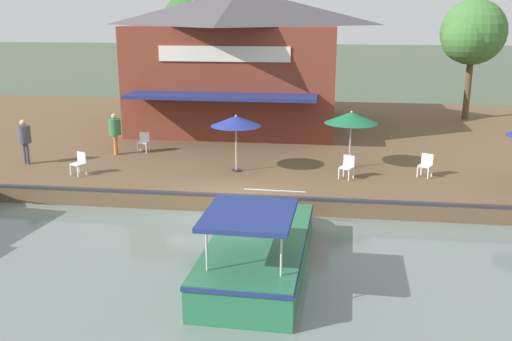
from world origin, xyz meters
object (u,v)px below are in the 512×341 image
object	(u,v)px
waterfront_restaurant	(241,57)
person_at_quay_edge	(24,136)
patio_umbrella_far_corner	(351,118)
patio_umbrella_back_row	(236,121)
cafe_chair_facing_river	(79,162)
cafe_chair_beside_entrance	(347,166)
cafe_chair_under_first_umbrella	(144,141)
tree_downstream_bank	(471,34)
cafe_chair_mid_patio	(426,164)
tree_behind_restaurant	(199,33)
motorboat_fourth_along	(262,243)
person_near_entrance	(115,129)

from	to	relation	value
waterfront_restaurant	person_at_quay_edge	world-z (taller)	waterfront_restaurant
waterfront_restaurant	patio_umbrella_far_corner	world-z (taller)	waterfront_restaurant
patio_umbrella_back_row	cafe_chair_facing_river	distance (m)	6.12
waterfront_restaurant	cafe_chair_beside_entrance	size ratio (longest dim) A/B	13.96
cafe_chair_under_first_umbrella	tree_downstream_bank	xyz separation A→B (m)	(-10.12, 15.68, 4.32)
cafe_chair_mid_patio	waterfront_restaurant	bearing A→B (deg)	-138.52
cafe_chair_under_first_umbrella	tree_behind_restaurant	world-z (taller)	tree_behind_restaurant
person_at_quay_edge	patio_umbrella_back_row	bearing A→B (deg)	90.36
tree_downstream_bank	motorboat_fourth_along	bearing A→B (deg)	-24.94
person_near_entrance	motorboat_fourth_along	world-z (taller)	person_near_entrance
patio_umbrella_back_row	tree_downstream_bank	distance (m)	17.13
waterfront_restaurant	patio_umbrella_far_corner	size ratio (longest dim) A/B	5.22
patio_umbrella_back_row	cafe_chair_facing_river	size ratio (longest dim) A/B	2.60
patio_umbrella_far_corner	cafe_chair_mid_patio	xyz separation A→B (m)	(0.87, 2.80, -1.53)
waterfront_restaurant	patio_umbrella_far_corner	xyz separation A→B (m)	(8.78, 5.74, -1.64)
tree_downstream_bank	tree_behind_restaurant	size ratio (longest dim) A/B	0.90
cafe_chair_facing_river	cafe_chair_under_first_umbrella	bearing A→B (deg)	162.73
cafe_chair_beside_entrance	waterfront_restaurant	bearing A→B (deg)	-151.36
cafe_chair_under_first_umbrella	cafe_chair_mid_patio	bearing A→B (deg)	78.41
waterfront_restaurant	person_near_entrance	bearing A→B (deg)	-28.20
cafe_chair_under_first_umbrella	cafe_chair_facing_river	bearing A→B (deg)	-17.27
waterfront_restaurant	person_near_entrance	xyz separation A→B (m)	(7.90, -4.23, -2.52)
person_near_entrance	tree_downstream_bank	size ratio (longest dim) A/B	0.27
tree_downstream_bank	cafe_chair_facing_river	bearing A→B (deg)	-50.30
waterfront_restaurant	tree_behind_restaurant	xyz separation A→B (m)	(-1.77, -2.71, 1.18)
patio_umbrella_far_corner	person_near_entrance	world-z (taller)	patio_umbrella_far_corner
tree_behind_restaurant	cafe_chair_facing_river	bearing A→B (deg)	-7.50
tree_downstream_bank	waterfront_restaurant	bearing A→B (deg)	-77.03
patio_umbrella_back_row	cafe_chair_facing_river	bearing A→B (deg)	-77.68
waterfront_restaurant	cafe_chair_under_first_umbrella	bearing A→B (deg)	-23.85
tree_downstream_bank	tree_behind_restaurant	world-z (taller)	tree_behind_restaurant
cafe_chair_mid_patio	cafe_chair_facing_river	xyz separation A→B (m)	(1.49, -12.95, 0.00)
patio_umbrella_back_row	cafe_chair_under_first_umbrella	xyz separation A→B (m)	(-2.63, -4.59, -1.49)
cafe_chair_mid_patio	cafe_chair_facing_river	distance (m)	13.04
patio_umbrella_far_corner	tree_behind_restaurant	bearing A→B (deg)	-141.31
person_at_quay_edge	cafe_chair_facing_river	bearing A→B (deg)	66.75
waterfront_restaurant	person_at_quay_edge	xyz separation A→B (m)	(9.94, -7.24, -2.50)
cafe_chair_mid_patio	tree_downstream_bank	world-z (taller)	tree_downstream_bank
motorboat_fourth_along	tree_behind_restaurant	world-z (taller)	tree_behind_restaurant
motorboat_fourth_along	tree_downstream_bank	xyz separation A→B (m)	(-19.77, 9.20, 4.78)
person_at_quay_edge	cafe_chair_under_first_umbrella	bearing A→B (deg)	123.64
patio_umbrella_far_corner	person_at_quay_edge	world-z (taller)	patio_umbrella_far_corner
patio_umbrella_back_row	motorboat_fourth_along	bearing A→B (deg)	15.08
patio_umbrella_back_row	patio_umbrella_far_corner	size ratio (longest dim) A/B	0.97
patio_umbrella_far_corner	person_near_entrance	distance (m)	10.05
cafe_chair_beside_entrance	tree_downstream_bank	bearing A→B (deg)	152.52
patio_umbrella_back_row	cafe_chair_mid_patio	bearing A→B (deg)	91.82
cafe_chair_facing_river	tree_downstream_bank	bearing A→B (deg)	129.70
waterfront_restaurant	cafe_chair_under_first_umbrella	world-z (taller)	waterfront_restaurant
patio_umbrella_far_corner	cafe_chair_mid_patio	world-z (taller)	patio_umbrella_far_corner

